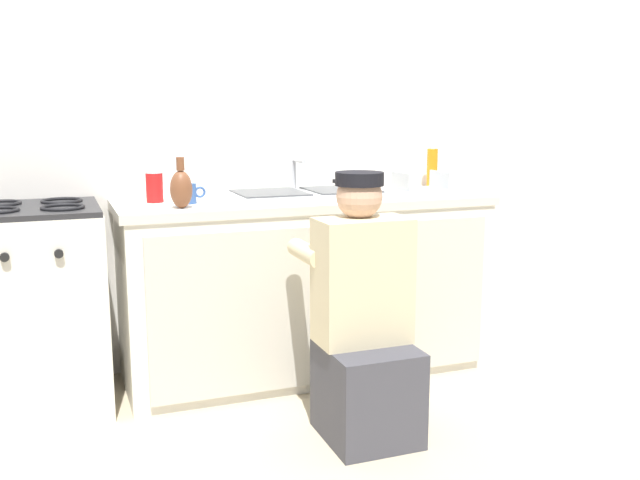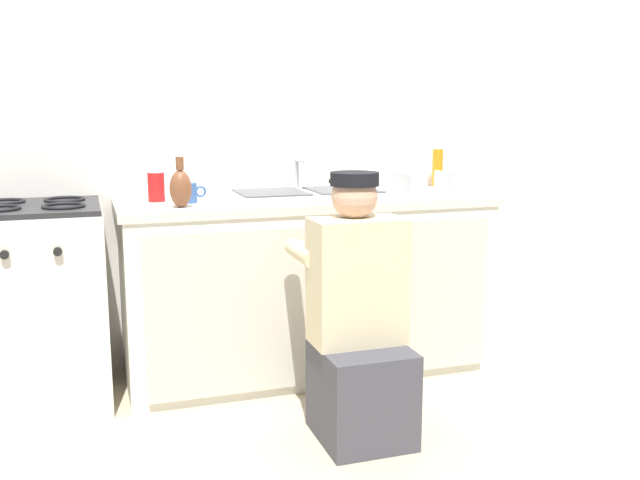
# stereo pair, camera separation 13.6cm
# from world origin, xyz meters

# --- Properties ---
(ground_plane) EXTENTS (12.00, 12.00, 0.00)m
(ground_plane) POSITION_xyz_m (0.00, 0.00, 0.00)
(ground_plane) COLOR tan
(back_wall) EXTENTS (6.00, 0.10, 2.50)m
(back_wall) POSITION_xyz_m (0.00, 0.65, 1.25)
(back_wall) COLOR silver
(back_wall) RESTS_ON ground_plane
(counter_cabinet) EXTENTS (1.85, 0.62, 0.87)m
(counter_cabinet) POSITION_xyz_m (0.00, 0.29, 0.44)
(counter_cabinet) COLOR silver
(counter_cabinet) RESTS_ON ground_plane
(countertop) EXTENTS (1.89, 0.62, 0.04)m
(countertop) POSITION_xyz_m (0.00, 0.30, 0.89)
(countertop) COLOR beige
(countertop) RESTS_ON counter_cabinet
(sink_double_basin) EXTENTS (0.80, 0.44, 0.19)m
(sink_double_basin) POSITION_xyz_m (0.00, 0.30, 0.93)
(sink_double_basin) COLOR silver
(sink_double_basin) RESTS_ON countertop
(stove_range) EXTENTS (0.58, 0.62, 0.95)m
(stove_range) POSITION_xyz_m (-1.29, 0.30, 0.47)
(stove_range) COLOR silver
(stove_range) RESTS_ON ground_plane
(plumber_person) EXTENTS (0.42, 0.61, 1.10)m
(plumber_person) POSITION_xyz_m (-0.03, -0.49, 0.46)
(plumber_person) COLOR #3F3F47
(plumber_person) RESTS_ON ground_plane
(vase_decorative) EXTENTS (0.10, 0.10, 0.23)m
(vase_decorative) POSITION_xyz_m (-0.65, 0.13, 1.00)
(vase_decorative) COLOR brown
(vase_decorative) RESTS_ON countertop
(coffee_mug) EXTENTS (0.13, 0.08, 0.10)m
(coffee_mug) POSITION_xyz_m (-0.60, 0.29, 0.96)
(coffee_mug) COLOR #335699
(coffee_mug) RESTS_ON countertop
(soda_cup_red) EXTENTS (0.08, 0.08, 0.15)m
(soda_cup_red) POSITION_xyz_m (-0.74, 0.39, 0.99)
(soda_cup_red) COLOR red
(soda_cup_red) RESTS_ON countertop
(dish_rack_tray) EXTENTS (0.28, 0.22, 0.11)m
(dish_rack_tray) POSITION_xyz_m (0.65, 0.30, 0.94)
(dish_rack_tray) COLOR #B2B7BC
(dish_rack_tray) RESTS_ON countertop
(soap_bottle_orange) EXTENTS (0.06, 0.06, 0.25)m
(soap_bottle_orange) POSITION_xyz_m (0.83, 0.49, 1.03)
(soap_bottle_orange) COLOR orange
(soap_bottle_orange) RESTS_ON countertop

